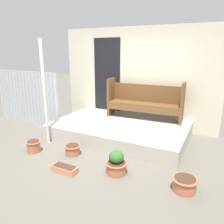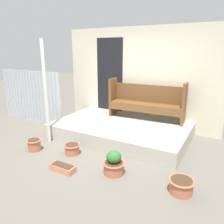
# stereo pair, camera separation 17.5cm
# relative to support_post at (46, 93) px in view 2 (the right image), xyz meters

# --- Properties ---
(ground_plane) EXTENTS (24.00, 24.00, 0.00)m
(ground_plane) POSITION_rel_support_post_xyz_m (1.25, 0.12, -1.12)
(ground_plane) COLOR #666056
(porch_slab) EXTENTS (3.10, 1.91, 0.33)m
(porch_slab) POSITION_rel_support_post_xyz_m (1.29, 1.07, -0.96)
(porch_slab) COLOR #B7B2A5
(porch_slab) RESTS_ON ground_plane
(house_wall) EXTENTS (4.30, 0.08, 2.60)m
(house_wall) POSITION_rel_support_post_xyz_m (1.25, 2.06, 0.18)
(house_wall) COLOR beige
(house_wall) RESTS_ON ground_plane
(fence_corrugated) EXTENTS (2.24, 0.05, 1.46)m
(fence_corrugated) POSITION_rel_support_post_xyz_m (-1.54, 0.89, -0.39)
(fence_corrugated) COLOR #ADB2B7
(fence_corrugated) RESTS_ON ground_plane
(support_post) EXTENTS (0.07, 0.07, 2.24)m
(support_post) POSITION_rel_support_post_xyz_m (0.00, 0.00, 0.00)
(support_post) COLOR silver
(support_post) RESTS_ON ground_plane
(bench) EXTENTS (1.91, 0.50, 0.98)m
(bench) POSITION_rel_support_post_xyz_m (1.67, 1.72, -0.30)
(bench) COLOR brown
(bench) RESTS_ON porch_slab
(flower_pot_left) EXTENTS (0.30, 0.30, 0.24)m
(flower_pot_left) POSITION_rel_support_post_xyz_m (0.06, -0.49, -0.99)
(flower_pot_left) COLOR #B76647
(flower_pot_left) RESTS_ON ground_plane
(flower_pot_middle) EXTENTS (0.32, 0.32, 0.20)m
(flower_pot_middle) POSITION_rel_support_post_xyz_m (0.85, -0.24, -1.01)
(flower_pot_middle) COLOR #B76647
(flower_pot_middle) RESTS_ON ground_plane
(flower_pot_right) EXTENTS (0.38, 0.38, 0.41)m
(flower_pot_right) POSITION_rel_support_post_xyz_m (1.93, -0.46, -0.94)
(flower_pot_right) COLOR #B76647
(flower_pot_right) RESTS_ON ground_plane
(flower_pot_far_right) EXTENTS (0.38, 0.38, 0.22)m
(flower_pot_far_right) POSITION_rel_support_post_xyz_m (3.04, -0.44, -1.00)
(flower_pot_far_right) COLOR #B76647
(flower_pot_far_right) RESTS_ON ground_plane
(planter_box_rect) EXTENTS (0.46, 0.18, 0.12)m
(planter_box_rect) POSITION_rel_support_post_xyz_m (1.13, -0.83, -1.06)
(planter_box_rect) COLOR tan
(planter_box_rect) RESTS_ON ground_plane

